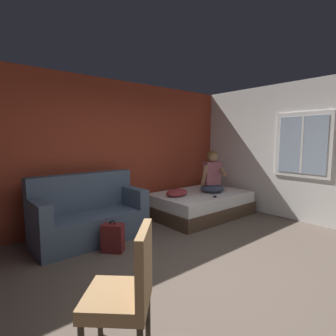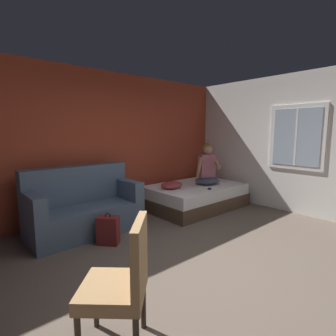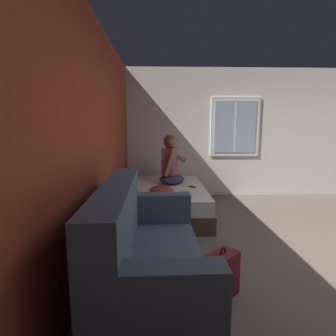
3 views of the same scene
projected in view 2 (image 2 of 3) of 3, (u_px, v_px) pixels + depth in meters
name	position (u px, v px, depth m)	size (l,w,h in m)	color
ground_plane	(208.00, 274.00, 2.95)	(40.00, 40.00, 0.00)	brown
wall_back_accent	(94.00, 145.00, 4.84)	(11.03, 0.16, 2.70)	#993823
wall_side_with_window	(320.00, 145.00, 4.77)	(0.19, 6.79, 2.70)	silver
bed	(195.00, 196.00, 5.53)	(2.03, 1.35, 0.48)	#4C3828
couch	(84.00, 208.00, 4.16)	(1.71, 0.85, 1.04)	#47566B
side_chair	(122.00, 280.00, 1.89)	(0.65, 0.65, 0.98)	#382D23
person_seated	(207.00, 168.00, 5.53)	(0.64, 0.59, 0.88)	#383D51
backpack	(108.00, 231.00, 3.74)	(0.35, 0.35, 0.46)	maroon
throw_pillow	(172.00, 185.00, 5.16)	(0.48, 0.36, 0.14)	#993338
cell_phone	(210.00, 189.00, 5.11)	(0.07, 0.14, 0.01)	black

